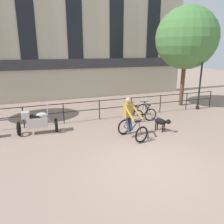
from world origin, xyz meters
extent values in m
plane|color=gray|center=(0.00, 0.00, 0.00)|extent=(60.00, 60.00, 0.00)
cylinder|color=black|center=(-3.75, 5.20, 0.53)|extent=(0.05, 0.05, 1.05)
cylinder|color=black|center=(-1.88, 5.20, 0.53)|extent=(0.05, 0.05, 1.05)
cylinder|color=black|center=(0.00, 5.20, 0.53)|extent=(0.05, 0.05, 1.05)
cylinder|color=black|center=(1.88, 5.20, 0.53)|extent=(0.05, 0.05, 1.05)
cylinder|color=black|center=(3.75, 5.20, 0.53)|extent=(0.05, 0.05, 1.05)
cylinder|color=black|center=(5.62, 5.20, 0.53)|extent=(0.05, 0.05, 1.05)
cylinder|color=black|center=(7.50, 5.20, 0.53)|extent=(0.05, 0.05, 1.05)
cylinder|color=black|center=(0.00, 5.20, 1.02)|extent=(15.00, 0.04, 0.04)
cylinder|color=black|center=(0.00, 5.20, 0.58)|extent=(15.00, 0.04, 0.04)
cube|color=#BCB299|center=(0.00, 11.00, 5.00)|extent=(18.00, 0.60, 10.01)
cube|color=#333338|center=(0.00, 10.64, 2.60)|extent=(17.10, 0.12, 0.70)
cube|color=black|center=(-3.15, 10.67, 5.50)|extent=(1.10, 0.06, 5.60)
cube|color=black|center=(0.00, 10.67, 5.50)|extent=(1.10, 0.06, 5.60)
cube|color=black|center=(3.15, 10.67, 5.50)|extent=(1.10, 0.06, 5.60)
cube|color=black|center=(6.30, 10.67, 5.50)|extent=(1.10, 0.06, 5.60)
torus|color=black|center=(0.65, 1.71, 0.34)|extent=(0.67, 0.25, 0.68)
torus|color=black|center=(0.36, 2.77, 0.34)|extent=(0.67, 0.25, 0.68)
cylinder|color=black|center=(0.54, 2.13, 0.58)|extent=(0.16, 0.48, 0.60)
cylinder|color=black|center=(0.45, 2.44, 0.54)|extent=(0.10, 0.23, 0.52)
cylinder|color=black|center=(0.51, 2.22, 0.83)|extent=(0.21, 0.65, 0.10)
cylinder|color=black|center=(0.42, 2.56, 0.31)|extent=(0.15, 0.44, 0.08)
cylinder|color=black|center=(0.39, 2.66, 0.57)|extent=(0.09, 0.26, 0.47)
cylinder|color=black|center=(0.63, 1.81, 0.60)|extent=(0.09, 0.22, 0.54)
cylinder|color=black|center=(0.60, 1.90, 0.87)|extent=(0.47, 0.16, 0.03)
cube|color=black|center=(0.43, 2.54, 0.82)|extent=(0.18, 0.26, 0.05)
cube|color=#AD8933|center=(0.43, 2.54, 1.15)|extent=(0.41, 0.31, 0.60)
sphere|color=tan|center=(0.43, 2.54, 1.59)|extent=(0.22, 0.22, 0.22)
cylinder|color=#AD8933|center=(0.31, 2.17, 1.14)|extent=(0.20, 0.72, 0.60)
cylinder|color=#AD8933|center=(0.72, 2.28, 1.14)|extent=(0.33, 0.70, 0.60)
cylinder|color=navy|center=(0.38, 2.43, 0.52)|extent=(0.21, 0.32, 0.69)
cylinder|color=navy|center=(0.52, 2.46, 0.58)|extent=(0.16, 0.32, 0.58)
ellipsoid|color=black|center=(2.07, 2.58, 0.45)|extent=(0.47, 0.61, 0.29)
cylinder|color=black|center=(2.17, 2.38, 0.47)|extent=(0.21, 0.21, 0.17)
sphere|color=black|center=(2.25, 2.22, 0.53)|extent=(0.21, 0.21, 0.21)
cone|color=black|center=(2.29, 2.14, 0.52)|extent=(0.16, 0.17, 0.12)
cylinder|color=black|center=(1.92, 2.88, 0.51)|extent=(0.13, 0.19, 0.11)
cylinder|color=black|center=(2.08, 2.38, 0.20)|extent=(0.06, 0.06, 0.39)
cylinder|color=black|center=(2.22, 2.45, 0.20)|extent=(0.06, 0.06, 0.39)
cylinder|color=black|center=(1.92, 2.70, 0.20)|extent=(0.06, 0.06, 0.39)
cylinder|color=black|center=(2.06, 2.77, 0.20)|extent=(0.06, 0.06, 0.39)
torus|color=black|center=(-2.37, 4.17, 0.31)|extent=(0.16, 0.63, 0.62)
torus|color=black|center=(-3.95, 4.27, 0.31)|extent=(0.16, 0.63, 0.62)
cube|color=#B7B2AD|center=(-3.16, 4.22, 0.53)|extent=(0.89, 0.46, 0.44)
ellipsoid|color=#B7B2AD|center=(-2.97, 4.21, 0.83)|extent=(0.50, 0.35, 0.24)
cube|color=black|center=(-3.27, 4.23, 0.80)|extent=(0.58, 0.34, 0.10)
cylinder|color=#B2B2B7|center=(-2.57, 4.18, 0.49)|extent=(0.44, 0.09, 0.41)
cube|color=silver|center=(-2.71, 4.19, 1.10)|extent=(0.06, 0.44, 0.50)
cube|color=#B7B2AD|center=(-3.62, 4.25, 0.89)|extent=(0.34, 0.38, 0.28)
torus|color=black|center=(1.70, 5.07, 0.33)|extent=(0.66, 0.08, 0.66)
torus|color=black|center=(1.67, 4.03, 0.33)|extent=(0.66, 0.08, 0.66)
cylinder|color=maroon|center=(1.68, 4.67, 0.56)|extent=(0.04, 0.47, 0.58)
cylinder|color=maroon|center=(1.68, 4.35, 0.53)|extent=(0.04, 0.22, 0.51)
cylinder|color=maroon|center=(1.68, 4.57, 0.81)|extent=(0.05, 0.63, 0.10)
cylinder|color=maroon|center=(1.67, 4.24, 0.31)|extent=(0.04, 0.42, 0.07)
cylinder|color=maroon|center=(1.67, 4.14, 0.55)|extent=(0.03, 0.25, 0.46)
cylinder|color=maroon|center=(1.69, 4.98, 0.59)|extent=(0.03, 0.21, 0.52)
cylinder|color=maroon|center=(1.69, 4.89, 0.84)|extent=(0.48, 0.04, 0.03)
cube|color=black|center=(1.67, 4.26, 0.80)|extent=(0.13, 0.24, 0.05)
torus|color=black|center=(2.52, 5.07, 0.33)|extent=(0.66, 0.12, 0.66)
torus|color=black|center=(2.41, 4.03, 0.33)|extent=(0.66, 0.12, 0.66)
cylinder|color=black|center=(2.47, 4.66, 0.56)|extent=(0.08, 0.47, 0.58)
cylinder|color=black|center=(2.44, 4.35, 0.53)|extent=(0.05, 0.22, 0.51)
cylinder|color=black|center=(2.47, 4.57, 0.81)|extent=(0.09, 0.63, 0.10)
cylinder|color=black|center=(2.43, 4.24, 0.31)|extent=(0.07, 0.42, 0.07)
cylinder|color=black|center=(2.42, 4.14, 0.55)|extent=(0.05, 0.25, 0.46)
cylinder|color=black|center=(2.51, 4.98, 0.59)|extent=(0.05, 0.21, 0.52)
cylinder|color=black|center=(2.50, 4.88, 0.84)|extent=(0.48, 0.08, 0.03)
cube|color=black|center=(2.43, 4.26, 0.80)|extent=(0.14, 0.25, 0.05)
cylinder|color=black|center=(6.38, 5.03, 0.10)|extent=(0.22, 0.22, 0.20)
cylinder|color=black|center=(6.38, 5.03, 2.19)|extent=(0.10, 0.10, 4.38)
sphere|color=silver|center=(6.38, 5.03, 4.49)|extent=(0.28, 0.28, 0.28)
cylinder|color=brown|center=(6.05, 6.25, 1.62)|extent=(0.26, 0.26, 3.23)
sphere|color=#477A3D|center=(6.05, 6.25, 4.28)|extent=(3.81, 3.81, 3.81)
camera|label=1|loc=(-3.31, -5.44, 3.59)|focal=35.00mm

